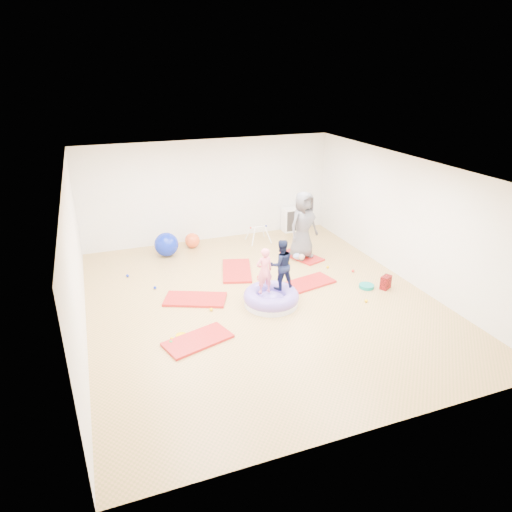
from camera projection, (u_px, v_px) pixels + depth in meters
name	position (u px, v px, depth m)	size (l,w,h in m)	color
room	(261.00, 238.00, 9.11)	(7.01, 8.01, 2.81)	tan
gym_mat_front_left	(198.00, 340.00, 8.21)	(1.20, 0.60, 0.05)	#AF2233
gym_mat_mid_left	(195.00, 299.00, 9.64)	(1.28, 0.64, 0.05)	#AF2233
gym_mat_center_back	(237.00, 271.00, 10.98)	(1.33, 0.66, 0.06)	#AF2233
gym_mat_right	(308.00, 283.00, 10.37)	(1.19, 0.59, 0.05)	#AF2233
gym_mat_rear_right	(302.00, 256.00, 11.83)	(1.10, 0.55, 0.05)	#AF2233
inflatable_cushion	(271.00, 298.00, 9.45)	(1.16, 1.16, 0.36)	white
child_pink	(264.00, 269.00, 9.16)	(0.36, 0.23, 0.98)	pink
child_navy	(281.00, 262.00, 9.32)	(0.53, 0.41, 1.08)	black
adult_caregiver	(303.00, 225.00, 11.41)	(0.84, 0.54, 1.71)	#4F4F55
infant	(300.00, 256.00, 11.52)	(0.33, 0.33, 0.19)	#879BCA
ball_pit_balls	(247.00, 290.00, 10.00)	(5.19, 3.20, 0.07)	#ECB700
exercise_ball_blue	(166.00, 244.00, 11.81)	(0.62, 0.62, 0.62)	#0A1EAC
exercise_ball_orange	(192.00, 240.00, 12.38)	(0.40, 0.40, 0.40)	#EA5225
infant_play_gym	(258.00, 232.00, 12.71)	(0.61, 0.58, 0.47)	white
cube_shelf	(294.00, 219.00, 13.60)	(0.71, 0.35, 0.71)	white
balance_disc	(366.00, 286.00, 10.19)	(0.33, 0.33, 0.07)	#078078
backpack	(386.00, 282.00, 10.11)	(0.26, 0.16, 0.30)	#B30F11
yellow_toy	(181.00, 336.00, 8.36)	(0.21, 0.21, 0.03)	#ECB700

